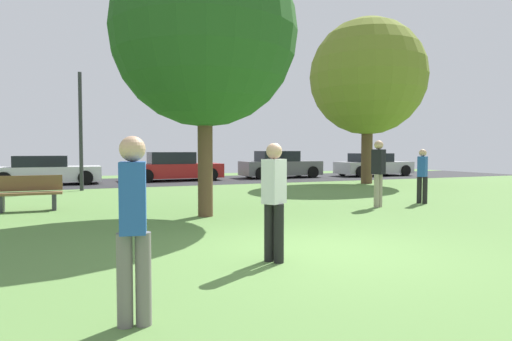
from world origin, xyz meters
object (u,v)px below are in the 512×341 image
Objects in this scene: person_walking at (133,222)px; street_lamp_post at (81,132)px; oak_tree_right at (368,77)px; person_catcher at (422,174)px; park_bench at (28,193)px; parked_car_silver at (373,165)px; parked_car_white at (46,171)px; person_thrower at (274,197)px; oak_tree_left at (205,34)px; person_bystander at (378,170)px; parked_car_red at (175,168)px; parked_car_grey at (280,166)px.

street_lamp_post reaches higher than person_walking.
person_catcher is at bearing -114.60° from oak_tree_right.
person_catcher is 0.99× the size of park_bench.
parked_car_silver is 1.02× the size of street_lamp_post.
street_lamp_post is at bearing -68.77° from parked_car_white.
oak_tree_left is at bearing 53.09° from person_thrower.
person_bystander reaches higher than person_walking.
parked_car_silver is at bearing -55.58° from person_bystander.
park_bench is (-10.45, 2.65, -0.40)m from person_catcher.
person_catcher is at bearing -46.24° from person_walking.
oak_tree_left is at bearing -144.56° from oak_tree_right.
parked_car_red is at bearing 42.87° from street_lamp_post.
parked_car_silver is 16.76m from street_lamp_post.
person_thrower is 12.87m from street_lamp_post.
oak_tree_right is at bearing -33.33° from person_walking.
parked_car_red is at bearing -121.15° from park_bench.
person_thrower reaches higher than parked_car_grey.
person_bystander is 0.40× the size of street_lamp_post.
person_thrower is at bearing -131.27° from oak_tree_right.
parked_car_white is 9.19m from park_bench.
oak_tree_left reaches higher than parked_car_silver.
person_catcher reaches higher than parked_car_white.
oak_tree_right is at bearing -70.89° from parked_car_grey.
oak_tree_left is 14.98m from parked_car_grey.
person_thrower reaches higher than person_catcher.
parked_car_red is (-7.78, 5.39, -4.23)m from oak_tree_right.
park_bench is at bearing 53.29° from person_bystander.
person_thrower is 18.61m from parked_car_grey.
parked_car_grey is (5.92, 0.00, 0.02)m from parked_car_red.
person_walking reaches higher than parked_car_silver.
oak_tree_right is 7.60m from parked_car_silver.
oak_tree_left reaches higher than parked_car_grey.
parked_car_grey is at bearing -19.41° from person_walking.
parked_car_red is at bearing 177.29° from parked_car_silver.
parked_car_white is 11.83m from parked_car_grey.
person_bystander reaches higher than parked_car_grey.
street_lamp_post is (-2.57, 8.13, -1.99)m from oak_tree_left.
person_catcher is 1.72m from person_bystander.
person_catcher is 0.35× the size of parked_car_red.
parked_car_red is at bearing 49.37° from person_thrower.
person_thrower is 6.66m from person_bystander.
parked_car_white is at bearing -81.55° from person_catcher.
person_walking is (-7.19, -5.84, -0.09)m from person_bystander.
person_walking reaches higher than park_bench.
person_thrower is at bearing -130.88° from parked_car_silver.
oak_tree_right is 10.37m from parked_car_red.
person_walking is at bearing -132.21° from parked_car_silver.
person_bystander is at bearing -27.22° from person_catcher.
parked_car_silver is (4.04, 4.83, -4.26)m from oak_tree_right.
oak_tree_left reaches higher than parked_car_white.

